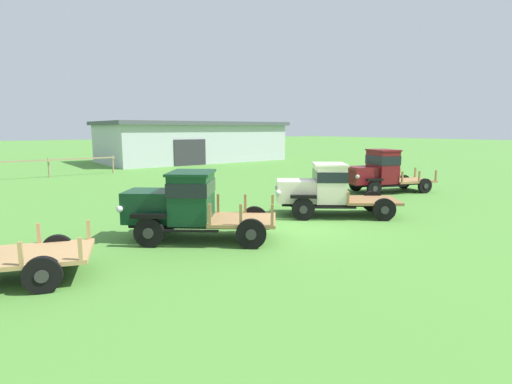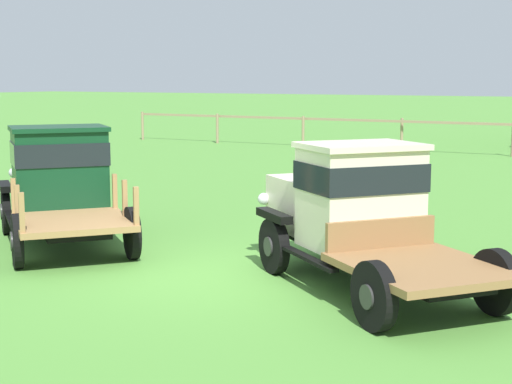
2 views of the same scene
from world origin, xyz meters
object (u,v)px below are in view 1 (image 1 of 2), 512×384
(vintage_truck_midrow_center, at_px, (324,188))
(vintage_truck_far_side, at_px, (380,171))
(farm_shed, at_px, (192,141))
(vintage_truck_second_in_line, at_px, (185,203))

(vintage_truck_midrow_center, relative_size, vintage_truck_far_side, 0.93)
(farm_shed, xyz_separation_m, vintage_truck_midrow_center, (-8.48, -27.13, -0.97))
(vintage_truck_second_in_line, bearing_deg, vintage_truck_far_side, 9.29)
(vintage_truck_far_side, bearing_deg, vintage_truck_midrow_center, -161.42)
(farm_shed, distance_m, vintage_truck_far_side, 25.02)
(farm_shed, bearing_deg, vintage_truck_far_side, -94.45)
(vintage_truck_second_in_line, relative_size, vintage_truck_far_side, 0.91)
(farm_shed, relative_size, vintage_truck_midrow_center, 3.90)
(farm_shed, xyz_separation_m, vintage_truck_far_side, (-1.94, -24.93, -0.88))
(farm_shed, xyz_separation_m, vintage_truck_second_in_line, (-14.41, -26.97, -0.92))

